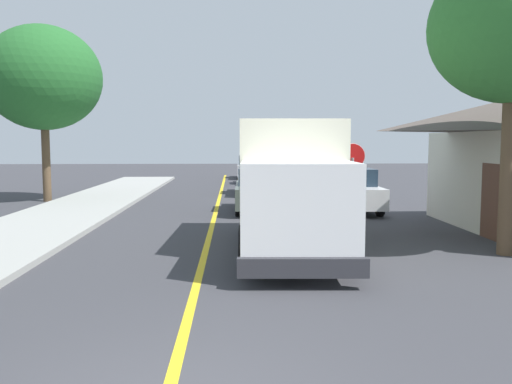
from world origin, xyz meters
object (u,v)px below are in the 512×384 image
at_px(box_truck, 290,179).
at_px(street_tree_down_block, 43,78).
at_px(parked_car_near, 259,191).
at_px(stop_sign, 352,169).
at_px(parked_car_far, 259,172).
at_px(parked_van_across, 350,191).
at_px(parked_car_furthest, 250,167).
at_px(parked_car_mid, 256,178).

bearing_deg(box_truck, street_tree_down_block, 131.26).
relative_size(box_truck, parked_car_near, 1.64).
relative_size(parked_car_near, stop_sign, 1.67).
distance_m(parked_car_near, parked_car_far, 13.23).
xyz_separation_m(parked_van_across, stop_sign, (-0.80, -3.90, 1.06)).
distance_m(parked_van_across, stop_sign, 4.12).
bearing_deg(parked_car_furthest, box_truck, -89.46).
bearing_deg(box_truck, parked_car_far, 89.54).
bearing_deg(street_tree_down_block, parked_car_furthest, 57.42).
distance_m(box_truck, stop_sign, 3.98).
bearing_deg(parked_car_near, parked_car_far, 87.45).
height_order(parked_car_near, parked_car_furthest, same).
bearing_deg(stop_sign, box_truck, -125.25).
bearing_deg(parked_car_furthest, stop_sign, -83.67).
bearing_deg(parked_car_furthest, parked_car_far, -85.77).
height_order(parked_car_far, street_tree_down_block, street_tree_down_block).
bearing_deg(parked_car_near, parked_van_across, -4.36).
relative_size(box_truck, parked_car_mid, 1.64).
relative_size(parked_car_near, parked_van_across, 1.01).
bearing_deg(box_truck, stop_sign, 54.75).
bearing_deg(parked_car_far, parked_car_near, -92.55).
relative_size(parked_van_across, stop_sign, 1.66).
bearing_deg(stop_sign, parked_car_furthest, 96.33).
height_order(parked_car_mid, parked_car_far, same).
bearing_deg(parked_car_furthest, street_tree_down_block, -122.58).
xyz_separation_m(parked_car_near, parked_van_across, (3.52, -0.27, 0.00)).
bearing_deg(stop_sign, parked_car_near, 123.16).
bearing_deg(parked_car_far, parked_car_furthest, 94.23).
height_order(box_truck, parked_van_across, box_truck).
distance_m(parked_car_mid, parked_van_across, 7.99).
xyz_separation_m(box_truck, parked_van_across, (3.10, 7.15, -0.97)).
bearing_deg(parked_van_across, parked_car_far, 102.27).
height_order(box_truck, parked_car_near, box_truck).
height_order(parked_car_furthest, street_tree_down_block, street_tree_down_block).
xyz_separation_m(stop_sign, street_tree_down_block, (-12.12, 7.95, 3.63)).
distance_m(parked_car_near, street_tree_down_block, 11.17).
bearing_deg(street_tree_down_block, box_truck, -48.74).
bearing_deg(box_truck, parked_car_furthest, 90.54).
height_order(parked_car_furthest, stop_sign, stop_sign).
xyz_separation_m(parked_car_far, parked_car_furthest, (-0.41, 5.56, 0.00)).
xyz_separation_m(parked_car_furthest, parked_van_across, (3.34, -19.04, 0.00)).
bearing_deg(box_truck, parked_car_mid, 91.07).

